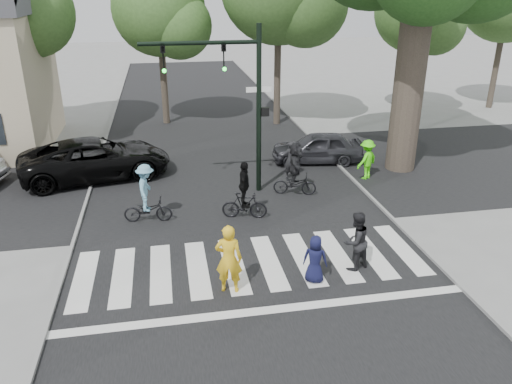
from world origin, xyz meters
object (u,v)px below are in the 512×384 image
pedestrian_adult (356,241)px  cyclist_left (147,197)px  car_grey (317,147)px  traffic_signal (235,87)px  cyclist_right (295,172)px  car_suv (96,159)px  pedestrian_woman (229,259)px  pedestrian_child (315,259)px  cyclist_mid (244,196)px

pedestrian_adult → cyclist_left: 6.84m
pedestrian_adult → car_grey: bearing=-124.2°
traffic_signal → cyclist_right: size_ratio=3.02×
cyclist_left → car_suv: bearing=114.8°
pedestrian_woman → cyclist_right: (3.21, 5.77, -0.03)m
pedestrian_woman → pedestrian_child: 2.26m
cyclist_right → car_suv: size_ratio=0.35×
car_grey → cyclist_right: bearing=-20.3°
pedestrian_woman → car_grey: size_ratio=0.47×
pedestrian_child → cyclist_right: (0.97, 5.74, 0.23)m
traffic_signal → car_grey: size_ratio=1.54×
traffic_signal → cyclist_mid: 3.84m
pedestrian_woman → car_suv: (-4.11, 8.87, -0.12)m
cyclist_mid → traffic_signal: bearing=88.3°
pedestrian_woman → cyclist_left: (-2.06, 4.44, -0.07)m
traffic_signal → cyclist_mid: traffic_signal is taller
cyclist_left → pedestrian_child: bearing=-45.8°
pedestrian_adult → traffic_signal: bearing=-92.2°
traffic_signal → cyclist_left: bearing=-148.7°
pedestrian_woman → cyclist_mid: (1.07, 4.13, -0.12)m
pedestrian_child → traffic_signal: bearing=-56.5°
pedestrian_woman → pedestrian_adult: pedestrian_woman is taller
car_grey → pedestrian_child: bearing=-8.4°
cyclist_mid → car_grey: bearing=51.1°
pedestrian_adult → car_grey: 8.79m
car_grey → cyclist_mid: bearing=-29.9°
cyclist_mid → cyclist_right: (2.14, 1.64, 0.08)m
pedestrian_adult → car_suv: (-7.60, 8.43, -0.04)m
pedestrian_woman → pedestrian_adult: 3.52m
pedestrian_adult → pedestrian_child: bearing=-5.4°
car_suv → car_grey: bearing=-99.8°
pedestrian_adult → cyclist_mid: 4.41m
traffic_signal → car_suv: (-5.24, 2.48, -3.10)m
traffic_signal → pedestrian_adult: (2.35, -5.95, -3.07)m
car_grey → pedestrian_woman: bearing=-20.2°
cyclist_left → cyclist_right: 5.44m
pedestrian_woman → car_suv: bearing=-51.1°
pedestrian_woman → pedestrian_adult: size_ratio=1.10×
pedestrian_adult → car_grey: size_ratio=0.43×
cyclist_mid → cyclist_right: bearing=37.5°
pedestrian_child → pedestrian_adult: 1.33m
car_grey → car_suv: bearing=-79.6°
traffic_signal → pedestrian_child: (1.10, -6.36, -3.25)m
pedestrian_woman → pedestrian_child: size_ratio=1.41×
pedestrian_child → car_grey: (2.84, 9.06, 0.01)m
pedestrian_child → pedestrian_woman: bearing=24.4°
pedestrian_child → car_suv: size_ratio=0.23×
traffic_signal → pedestrian_adult: bearing=-68.4°
traffic_signal → car_suv: bearing=154.6°
cyclist_left → car_suv: size_ratio=0.34×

